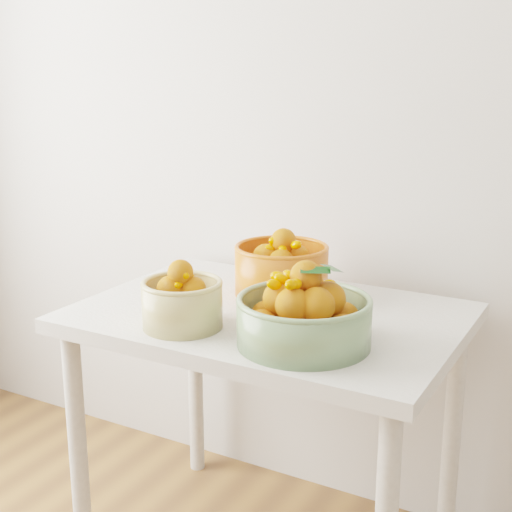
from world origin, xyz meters
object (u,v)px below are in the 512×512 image
at_px(bowl_cream, 182,302).
at_px(bowl_orange, 281,268).
at_px(bowl_green, 304,316).
at_px(table, 269,344).

relative_size(bowl_cream, bowl_orange, 0.74).
bearing_deg(bowl_cream, bowl_green, 6.96).
relative_size(table, bowl_cream, 4.01).
bearing_deg(table, bowl_orange, 105.26).
bearing_deg(bowl_cream, bowl_orange, 75.36).
bearing_deg(table, bowl_green, -43.40).
height_order(table, bowl_green, bowl_green).
distance_m(bowl_green, bowl_orange, 0.39).
bearing_deg(bowl_green, bowl_cream, -173.04).
height_order(table, bowl_orange, bowl_orange).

